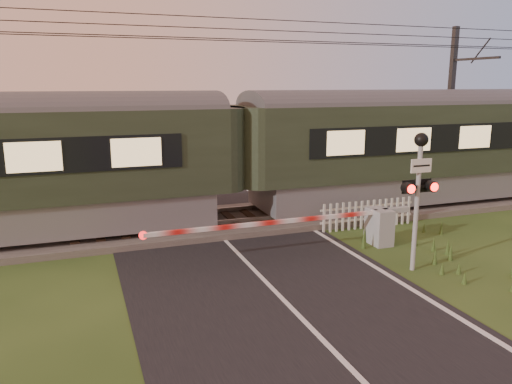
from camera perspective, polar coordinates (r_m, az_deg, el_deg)
name	(u,v)px	position (r m, az deg, el deg)	size (l,w,h in m)	color
ground	(298,316)	(9.67, 4.84, -13.94)	(160.00, 160.00, 0.00)	#253C17
road	(304,321)	(9.49, 5.55, -14.44)	(6.00, 140.00, 0.03)	black
track_bed	(210,223)	(15.41, -5.30, -3.57)	(140.00, 3.40, 0.39)	#47423D
overhead_wires	(206,31)	(14.89, -5.75, 17.87)	(120.00, 0.62, 0.62)	black
train	(234,155)	(15.18, -2.53, 4.30)	(40.17, 2.77, 3.74)	slate
boom_gate	(366,226)	(13.65, 12.42, -3.77)	(7.25, 0.75, 1.00)	gray
crossing_signal	(419,177)	(11.78, 18.11, 1.61)	(0.82, 0.35, 3.21)	gray
picket_fence	(368,214)	(15.33, 12.63, -2.48)	(3.14, 0.07, 0.86)	silver
catenary_mast	(451,106)	(21.99, 21.41, 9.15)	(0.20, 2.45, 6.47)	#2D2D30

